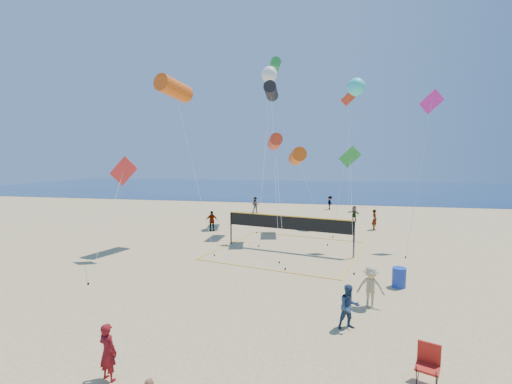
% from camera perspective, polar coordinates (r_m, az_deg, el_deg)
% --- Properties ---
extents(ground, '(120.00, 120.00, 0.00)m').
position_cam_1_polar(ground, '(11.41, -3.22, -26.66)').
color(ground, '#D6B979').
rests_on(ground, ground).
extents(ocean, '(140.00, 50.00, 0.03)m').
position_cam_1_polar(ocean, '(71.64, 9.34, 0.60)').
color(ocean, '#112650').
rests_on(ocean, ground).
extents(woman, '(0.67, 0.53, 1.62)m').
position_cam_1_polar(woman, '(11.12, -23.46, -23.24)').
color(woman, maroon).
rests_on(woman, ground).
extents(bystander_a, '(0.94, 0.84, 1.61)m').
position_cam_1_polar(bystander_a, '(13.32, 15.26, -17.99)').
color(bystander_a, navy).
rests_on(bystander_a, ground).
extents(bystander_b, '(1.15, 0.72, 1.71)m').
position_cam_1_polar(bystander_b, '(15.30, 18.56, -14.74)').
color(bystander_b, tan).
rests_on(bystander_b, ground).
extents(far_person_0, '(1.09, 0.74, 1.72)m').
position_cam_1_polar(far_person_0, '(29.26, -7.40, -4.80)').
color(far_person_0, gray).
rests_on(far_person_0, ground).
extents(far_person_1, '(1.32, 1.25, 1.49)m').
position_cam_1_polar(far_person_1, '(34.99, 16.02, -3.46)').
color(far_person_1, gray).
rests_on(far_person_1, ground).
extents(far_person_2, '(0.51, 0.70, 1.77)m').
position_cam_1_polar(far_person_2, '(31.13, 19.15, -4.38)').
color(far_person_2, gray).
rests_on(far_person_2, ground).
extents(far_person_3, '(0.89, 0.71, 1.80)m').
position_cam_1_polar(far_person_3, '(38.65, -0.07, -2.17)').
color(far_person_3, gray).
rests_on(far_person_3, ground).
extents(far_person_4, '(0.93, 1.20, 1.63)m').
position_cam_1_polar(far_person_4, '(42.15, 12.24, -1.77)').
color(far_person_4, gray).
rests_on(far_person_4, ground).
extents(camp_chair, '(0.74, 0.85, 1.20)m').
position_cam_1_polar(camp_chair, '(11.34, 26.77, -23.90)').
color(camp_chair, '#B01D14').
rests_on(camp_chair, ground).
extents(trash_barrel, '(0.73, 0.73, 0.94)m').
position_cam_1_polar(trash_barrel, '(18.08, 22.73, -12.99)').
color(trash_barrel, '#1A37AA').
rests_on(trash_barrel, ground).
extents(volleyball_net, '(10.49, 10.37, 2.34)m').
position_cam_1_polar(volleyball_net, '(22.88, 5.31, -5.79)').
color(volleyball_net, black).
rests_on(volleyball_net, ground).
extents(kite_0, '(4.49, 3.88, 11.67)m').
position_cam_1_polar(kite_0, '(25.07, -13.49, 16.42)').
color(kite_0, '#DB5412').
rests_on(kite_0, ground).
extents(kite_1, '(2.46, 9.76, 12.18)m').
position_cam_1_polar(kite_1, '(28.74, 2.53, 16.43)').
color(kite_1, black).
rests_on(kite_1, ground).
extents(kite_2, '(2.31, 7.84, 7.92)m').
position_cam_1_polar(kite_2, '(25.18, 3.18, 8.34)').
color(kite_2, red).
rests_on(kite_2, ground).
extents(kite_3, '(1.85, 4.69, 6.27)m').
position_cam_1_polar(kite_3, '(21.99, -21.37, 2.74)').
color(kite_3, red).
rests_on(kite_3, ground).
extents(kite_4, '(1.48, 5.42, 6.96)m').
position_cam_1_polar(kite_4, '(23.20, 15.41, 4.75)').
color(kite_4, green).
rests_on(kite_4, ground).
extents(kite_5, '(2.82, 3.45, 10.74)m').
position_cam_1_polar(kite_5, '(26.20, 27.05, 12.13)').
color(kite_5, '#DE259F').
rests_on(kite_5, ground).
extents(kite_6, '(1.82, 9.46, 14.41)m').
position_cam_1_polar(kite_6, '(32.67, 2.22, 18.99)').
color(kite_6, white).
rests_on(kite_6, ground).
extents(kite_7, '(3.01, 7.07, 13.34)m').
position_cam_1_polar(kite_7, '(33.49, 16.35, 16.45)').
color(kite_7, '#37E8E1').
rests_on(kite_7, ground).
extents(kite_8, '(1.56, 7.41, 15.49)m').
position_cam_1_polar(kite_8, '(34.68, 3.09, 20.15)').
color(kite_8, green).
rests_on(kite_8, ground).
extents(kite_9, '(1.38, 5.35, 12.38)m').
position_cam_1_polar(kite_9, '(33.68, 15.07, 13.18)').
color(kite_9, red).
rests_on(kite_9, ground).
extents(kite_10, '(3.42, 5.47, 7.04)m').
position_cam_1_polar(kite_10, '(28.21, 6.89, 5.91)').
color(kite_10, '#DB5412').
rests_on(kite_10, ground).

